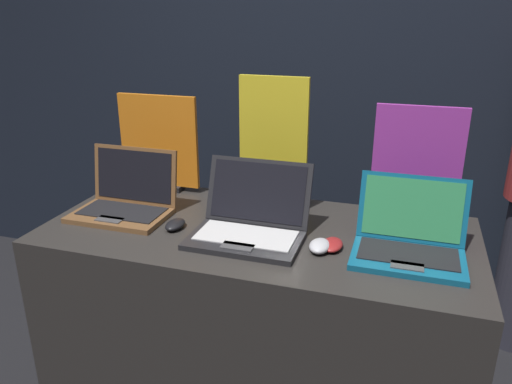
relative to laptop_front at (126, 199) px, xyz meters
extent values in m
cube|color=black|center=(0.56, 1.33, 0.35)|extent=(8.00, 0.05, 2.80)
cube|color=#282623|center=(0.56, 0.01, -0.56)|extent=(1.61, 0.74, 0.99)
cube|color=brown|center=(0.00, -0.05, -0.05)|extent=(0.38, 0.23, 0.02)
cube|color=black|center=(0.00, -0.04, -0.04)|extent=(0.33, 0.16, 0.00)
cube|color=#3F3F42|center=(0.00, -0.12, -0.04)|extent=(0.11, 0.05, 0.00)
cube|color=brown|center=(0.00, 0.08, 0.08)|extent=(0.38, 0.05, 0.23)
cube|color=black|center=(0.00, 0.08, 0.08)|extent=(0.34, 0.04, 0.20)
ellipsoid|color=black|center=(0.26, -0.08, -0.04)|extent=(0.07, 0.11, 0.03)
cube|color=black|center=(0.00, 0.30, -0.05)|extent=(0.20, 0.07, 0.02)
cube|color=orange|center=(0.00, 0.30, 0.17)|extent=(0.37, 0.02, 0.41)
cube|color=black|center=(0.55, -0.12, -0.05)|extent=(0.40, 0.25, 0.02)
cube|color=#B7B7B7|center=(0.55, -0.10, -0.04)|extent=(0.35, 0.17, 0.00)
cube|color=#3F3F42|center=(0.55, -0.19, -0.04)|extent=(0.11, 0.05, 0.00)
cube|color=black|center=(0.55, 0.05, 0.08)|extent=(0.40, 0.10, 0.23)
cube|color=black|center=(0.55, 0.04, 0.08)|extent=(0.36, 0.08, 0.20)
ellipsoid|color=#B2B2B7|center=(0.81, -0.10, -0.04)|extent=(0.07, 0.11, 0.04)
cube|color=black|center=(0.55, 0.25, -0.05)|extent=(0.15, 0.07, 0.02)
cube|color=gold|center=(0.55, 0.25, 0.22)|extent=(0.28, 0.02, 0.52)
cube|color=#0F5170|center=(1.10, -0.09, -0.05)|extent=(0.36, 0.23, 0.02)
cube|color=black|center=(1.10, -0.07, -0.04)|extent=(0.32, 0.16, 0.00)
cube|color=#3F3F42|center=(1.10, -0.16, -0.04)|extent=(0.10, 0.05, 0.00)
cube|color=#0F5170|center=(1.10, 0.06, 0.07)|extent=(0.36, 0.08, 0.23)
cube|color=#2D7F4C|center=(1.10, 0.05, 0.07)|extent=(0.33, 0.06, 0.20)
ellipsoid|color=maroon|center=(0.85, -0.07, -0.04)|extent=(0.07, 0.11, 0.03)
cube|color=black|center=(1.10, 0.24, -0.05)|extent=(0.18, 0.07, 0.02)
cube|color=purple|center=(1.10, 0.24, 0.18)|extent=(0.32, 0.02, 0.43)
camera|label=1|loc=(1.07, -1.63, 0.73)|focal=35.00mm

